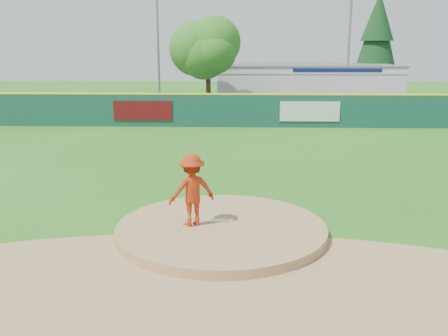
{
  "coord_description": "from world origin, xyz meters",
  "views": [
    {
      "loc": [
        0.52,
        -12.3,
        4.77
      ],
      "look_at": [
        0.0,
        2.0,
        1.3
      ],
      "focal_mm": 40.0,
      "sensor_mm": 36.0,
      "label": 1
    }
  ],
  "objects_px": {
    "light_pole_left": "(158,30)",
    "conifer_tree": "(377,39)",
    "pitcher": "(192,190)",
    "van": "(181,106)",
    "playground_slide": "(10,106)",
    "light_pole_right": "(349,37)",
    "pool_building_grp": "(305,84)",
    "deciduous_tree": "(208,50)"
  },
  "relations": [
    {
      "from": "conifer_tree",
      "to": "playground_slide",
      "type": "bearing_deg",
      "value": -154.65
    },
    {
      "from": "van",
      "to": "pool_building_grp",
      "type": "bearing_deg",
      "value": -34.92
    },
    {
      "from": "conifer_tree",
      "to": "light_pole_left",
      "type": "bearing_deg",
      "value": -154.65
    },
    {
      "from": "light_pole_left",
      "to": "pitcher",
      "type": "bearing_deg",
      "value": -79.01
    },
    {
      "from": "deciduous_tree",
      "to": "light_pole_left",
      "type": "relative_size",
      "value": 0.67
    },
    {
      "from": "van",
      "to": "light_pole_right",
      "type": "relative_size",
      "value": 0.5
    },
    {
      "from": "pitcher",
      "to": "deciduous_tree",
      "type": "bearing_deg",
      "value": -110.6
    },
    {
      "from": "pitcher",
      "to": "van",
      "type": "height_order",
      "value": "pitcher"
    },
    {
      "from": "light_pole_right",
      "to": "playground_slide",
      "type": "bearing_deg",
      "value": -164.97
    },
    {
      "from": "conifer_tree",
      "to": "light_pole_left",
      "type": "relative_size",
      "value": 0.86
    },
    {
      "from": "pool_building_grp",
      "to": "playground_slide",
      "type": "height_order",
      "value": "pool_building_grp"
    },
    {
      "from": "deciduous_tree",
      "to": "light_pole_left",
      "type": "xyz_separation_m",
      "value": [
        -4.0,
        2.0,
        1.5
      ]
    },
    {
      "from": "pitcher",
      "to": "light_pole_right",
      "type": "distance_m",
      "value": 30.91
    },
    {
      "from": "van",
      "to": "playground_slide",
      "type": "distance_m",
      "value": 12.09
    },
    {
      "from": "light_pole_left",
      "to": "conifer_tree",
      "type": "bearing_deg",
      "value": 25.35
    },
    {
      "from": "pitcher",
      "to": "light_pole_left",
      "type": "height_order",
      "value": "light_pole_left"
    },
    {
      "from": "deciduous_tree",
      "to": "light_pole_left",
      "type": "height_order",
      "value": "light_pole_left"
    },
    {
      "from": "deciduous_tree",
      "to": "conifer_tree",
      "type": "bearing_deg",
      "value": 36.25
    },
    {
      "from": "pitcher",
      "to": "van",
      "type": "distance_m",
      "value": 23.01
    },
    {
      "from": "pitcher",
      "to": "playground_slide",
      "type": "bearing_deg",
      "value": -79.36
    },
    {
      "from": "pitcher",
      "to": "light_pole_right",
      "type": "xyz_separation_m",
      "value": [
        9.76,
        29.0,
        4.35
      ]
    },
    {
      "from": "van",
      "to": "pool_building_grp",
      "type": "distance_m",
      "value": 13.46
    },
    {
      "from": "playground_slide",
      "to": "deciduous_tree",
      "type": "height_order",
      "value": "deciduous_tree"
    },
    {
      "from": "van",
      "to": "light_pole_left",
      "type": "distance_m",
      "value": 7.14
    },
    {
      "from": "van",
      "to": "pool_building_grp",
      "type": "relative_size",
      "value": 0.33
    },
    {
      "from": "van",
      "to": "conifer_tree",
      "type": "relative_size",
      "value": 0.53
    },
    {
      "from": "pitcher",
      "to": "conifer_tree",
      "type": "height_order",
      "value": "conifer_tree"
    },
    {
      "from": "conifer_tree",
      "to": "light_pole_right",
      "type": "distance_m",
      "value": 8.06
    },
    {
      "from": "deciduous_tree",
      "to": "light_pole_right",
      "type": "distance_m",
      "value": 11.75
    },
    {
      "from": "deciduous_tree",
      "to": "light_pole_right",
      "type": "bearing_deg",
      "value": 19.98
    },
    {
      "from": "playground_slide",
      "to": "light_pole_right",
      "type": "xyz_separation_m",
      "value": [
        24.87,
        6.68,
        4.83
      ]
    },
    {
      "from": "conifer_tree",
      "to": "light_pole_left",
      "type": "distance_m",
      "value": 21.03
    },
    {
      "from": "pool_building_grp",
      "to": "deciduous_tree",
      "type": "relative_size",
      "value": 2.07
    },
    {
      "from": "playground_slide",
      "to": "deciduous_tree",
      "type": "distance_m",
      "value": 14.63
    },
    {
      "from": "pitcher",
      "to": "pool_building_grp",
      "type": "bearing_deg",
      "value": -125.38
    },
    {
      "from": "light_pole_left",
      "to": "pool_building_grp",
      "type": "bearing_deg",
      "value": 22.6
    },
    {
      "from": "van",
      "to": "light_pole_right",
      "type": "height_order",
      "value": "light_pole_right"
    },
    {
      "from": "light_pole_right",
      "to": "conifer_tree",
      "type": "bearing_deg",
      "value": 60.26
    },
    {
      "from": "light_pole_right",
      "to": "light_pole_left",
      "type": "bearing_deg",
      "value": -172.41
    },
    {
      "from": "pitcher",
      "to": "van",
      "type": "relative_size",
      "value": 0.37
    },
    {
      "from": "van",
      "to": "deciduous_tree",
      "type": "relative_size",
      "value": 0.68
    },
    {
      "from": "pitcher",
      "to": "deciduous_tree",
      "type": "height_order",
      "value": "deciduous_tree"
    }
  ]
}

